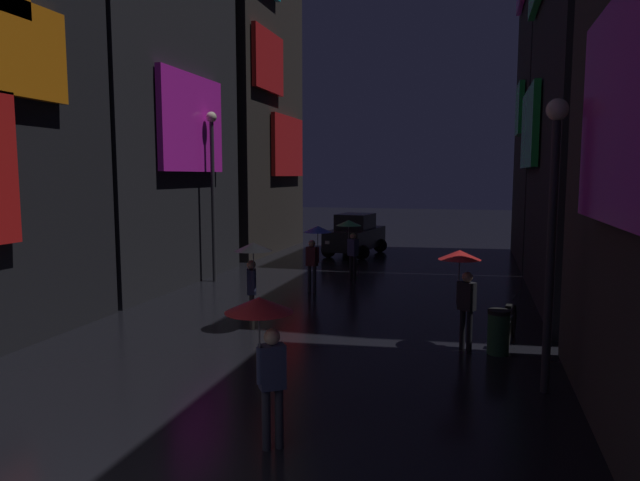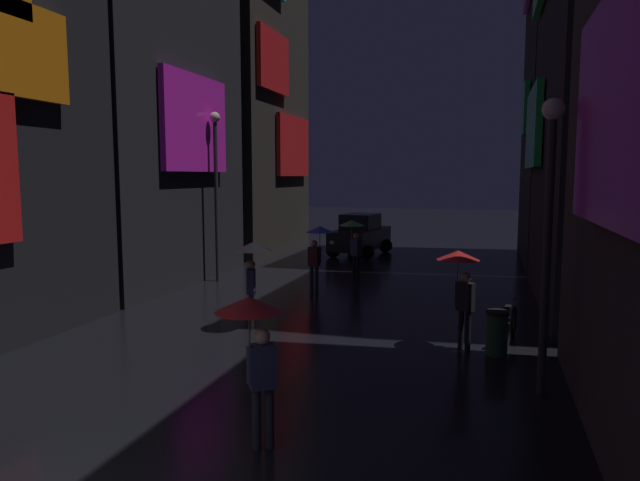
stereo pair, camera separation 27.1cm
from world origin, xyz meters
TOP-DOWN VIEW (x-y plane):
  - building_left_mid at (-7.48, 13.00)m, footprint 4.25×8.00m
  - building_left_far at (-7.48, 21.91)m, footprint 4.25×7.83m
  - pedestrian_far_right_black at (-1.31, 8.16)m, footprint 0.90×0.90m
  - pedestrian_midstreet_left_green at (-0.53, 15.40)m, footprint 0.90×0.90m
  - pedestrian_foreground_left_red at (1.13, 2.51)m, footprint 0.90×0.90m
  - pedestrian_foreground_right_red at (3.53, 7.96)m, footprint 0.90×0.90m
  - pedestrian_near_crossing_blue at (-1.06, 12.80)m, footprint 0.90×0.90m
  - bicycle_parked_at_storefront at (4.60, 8.69)m, footprint 0.35×1.81m
  - car_distant at (-1.66, 21.70)m, footprint 2.63×4.32m
  - streetlamp_left_far at (-5.00, 13.69)m, footprint 0.36×0.36m
  - streetlamp_right_near at (5.00, 5.76)m, footprint 0.36×0.36m
  - trash_bin at (4.30, 7.76)m, footprint 0.46×0.46m

SIDE VIEW (x-z plane):
  - bicycle_parked_at_storefront at x=4.60m, z-range -0.09..0.87m
  - trash_bin at x=4.30m, z-range 0.00..0.93m
  - car_distant at x=-1.66m, z-range -0.03..1.89m
  - pedestrian_far_right_black at x=-1.31m, z-range 0.61..2.73m
  - pedestrian_midstreet_left_green at x=-0.53m, z-range 0.61..2.73m
  - pedestrian_foreground_left_red at x=1.13m, z-range 0.61..2.73m
  - pedestrian_foreground_right_red at x=3.53m, z-range 0.61..2.73m
  - pedestrian_near_crossing_blue at x=-1.06m, z-range 0.61..2.73m
  - streetlamp_right_near at x=5.00m, z-range 0.66..5.60m
  - streetlamp_left_far at x=-5.00m, z-range 0.70..6.55m
  - building_left_mid at x=-7.48m, z-range 0.00..16.58m
  - building_left_far at x=-7.48m, z-range -0.01..21.04m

